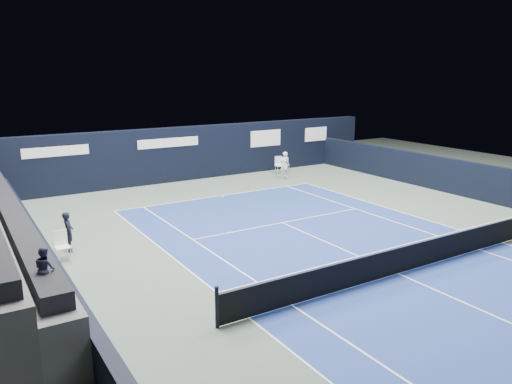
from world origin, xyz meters
TOP-DOWN VIEW (x-y plane):
  - ground at (0.00, 2.00)m, footprint 48.00×48.00m
  - court_surface at (0.00, 0.00)m, footprint 10.97×23.77m
  - enclosure_wall_right at (10.50, 6.00)m, footprint 0.30×22.00m
  - folding_chair_back_a at (5.83, 15.19)m, footprint 0.55×0.58m
  - folding_chair_back_b at (6.54, 15.57)m, footprint 0.43×0.41m
  - line_judge_chair at (-8.71, 6.81)m, footprint 0.48×0.47m
  - line_judge at (-8.32, 7.60)m, footprint 0.40×0.56m
  - court_markings at (0.00, 0.00)m, footprint 11.03×23.83m
  - tennis_net at (0.00, 0.00)m, footprint 12.90×0.10m
  - back_sponsor_wall at (0.01, 16.50)m, footprint 26.00×0.63m
  - side_barrier_left at (-9.50, 5.97)m, footprint 0.33×22.00m
  - tennis_player at (5.19, 13.64)m, footprint 0.66×0.87m

SIDE VIEW (x-z plane):
  - ground at x=0.00m, z-range 0.00..0.00m
  - court_surface at x=0.00m, z-range 0.00..0.01m
  - court_markings at x=0.00m, z-range 0.01..0.01m
  - tennis_net at x=0.00m, z-range -0.04..1.06m
  - folding_chair_back_b at x=6.54m, z-range 0.06..0.96m
  - line_judge_chair at x=-8.71m, z-range 0.07..1.10m
  - side_barrier_left at x=-9.50m, z-range 0.00..1.20m
  - folding_chair_back_a at x=5.83m, z-range 0.18..1.24m
  - line_judge at x=-8.32m, z-range 0.00..1.43m
  - tennis_player at x=5.19m, z-range 0.00..1.62m
  - enclosure_wall_right at x=10.50m, z-range 0.00..1.80m
  - back_sponsor_wall at x=0.01m, z-range 0.00..3.10m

